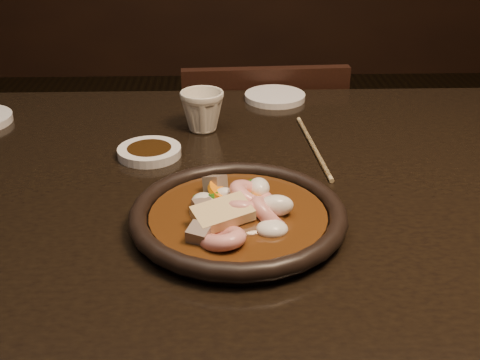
{
  "coord_description": "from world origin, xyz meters",
  "views": [
    {
      "loc": [
        -0.02,
        -0.75,
        1.15
      ],
      "look_at": [
        0.0,
        -0.06,
        0.8
      ],
      "focal_mm": 45.0,
      "sensor_mm": 36.0,
      "label": 1
    }
  ],
  "objects_px": {
    "table": "(237,238)",
    "chair": "(258,195)",
    "plate": "(238,216)",
    "tea_cup": "(202,110)"
  },
  "relations": [
    {
      "from": "table",
      "to": "chair",
      "type": "bearing_deg",
      "value": 83.23
    },
    {
      "from": "table",
      "to": "plate",
      "type": "xyz_separation_m",
      "value": [
        -0.0,
        -0.09,
        0.09
      ]
    },
    {
      "from": "chair",
      "to": "plate",
      "type": "height_order",
      "value": "chair"
    },
    {
      "from": "plate",
      "to": "tea_cup",
      "type": "xyz_separation_m",
      "value": [
        -0.05,
        0.33,
        0.02
      ]
    },
    {
      "from": "plate",
      "to": "tea_cup",
      "type": "distance_m",
      "value": 0.33
    },
    {
      "from": "table",
      "to": "plate",
      "type": "height_order",
      "value": "plate"
    },
    {
      "from": "chair",
      "to": "plate",
      "type": "xyz_separation_m",
      "value": [
        -0.07,
        -0.67,
        0.33
      ]
    },
    {
      "from": "chair",
      "to": "tea_cup",
      "type": "xyz_separation_m",
      "value": [
        -0.12,
        -0.35,
        0.36
      ]
    },
    {
      "from": "table",
      "to": "plate",
      "type": "relative_size",
      "value": 5.78
    },
    {
      "from": "chair",
      "to": "plate",
      "type": "distance_m",
      "value": 0.75
    }
  ]
}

